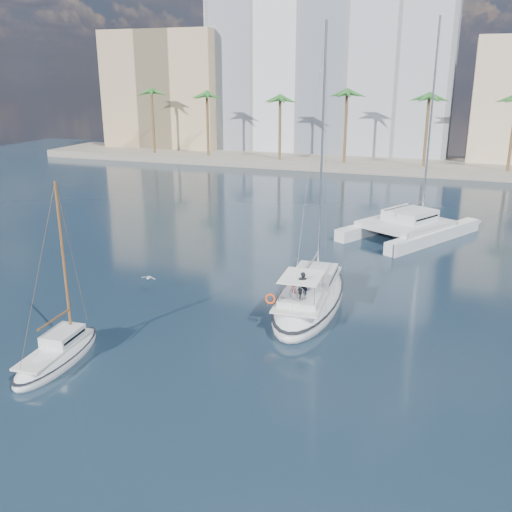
% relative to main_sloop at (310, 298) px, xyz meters
% --- Properties ---
extents(ground, '(160.00, 160.00, 0.00)m').
position_rel_main_sloop_xyz_m(ground, '(-2.69, -1.76, -0.55)').
color(ground, black).
rests_on(ground, ground).
extents(quay, '(120.00, 14.00, 1.20)m').
position_rel_main_sloop_xyz_m(quay, '(-2.69, 59.24, 0.05)').
color(quay, gray).
rests_on(quay, ground).
extents(building_modern, '(42.00, 16.00, 28.00)m').
position_rel_main_sloop_xyz_m(building_modern, '(-14.69, 71.24, 13.45)').
color(building_modern, silver).
rests_on(building_modern, ground).
extents(building_tan_left, '(22.00, 14.00, 22.00)m').
position_rel_main_sloop_xyz_m(building_tan_left, '(-44.69, 67.24, 10.45)').
color(building_tan_left, tan).
rests_on(building_tan_left, ground).
extents(palm_left, '(3.60, 3.60, 12.30)m').
position_rel_main_sloop_xyz_m(palm_left, '(-36.69, 55.24, 9.73)').
color(palm_left, brown).
rests_on(palm_left, ground).
extents(palm_centre, '(3.60, 3.60, 12.30)m').
position_rel_main_sloop_xyz_m(palm_centre, '(-2.69, 55.24, 9.73)').
color(palm_centre, brown).
rests_on(palm_centre, ground).
extents(main_sloop, '(4.56, 12.67, 18.54)m').
position_rel_main_sloop_xyz_m(main_sloop, '(0.00, 0.00, 0.00)').
color(main_sloop, white).
rests_on(main_sloop, ground).
extents(small_sloop, '(2.66, 7.06, 9.95)m').
position_rel_main_sloop_xyz_m(small_sloop, '(-10.65, -11.83, -0.16)').
color(small_sloop, white).
rests_on(small_sloop, ground).
extents(catamaran, '(12.41, 14.91, 19.31)m').
position_rel_main_sloop_xyz_m(catamaran, '(4.45, 19.40, 0.63)').
color(catamaran, white).
rests_on(catamaran, ground).
extents(seagull, '(1.08, 0.46, 0.20)m').
position_rel_main_sloop_xyz_m(seagull, '(-11.01, -1.56, 0.59)').
color(seagull, silver).
rests_on(seagull, ground).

